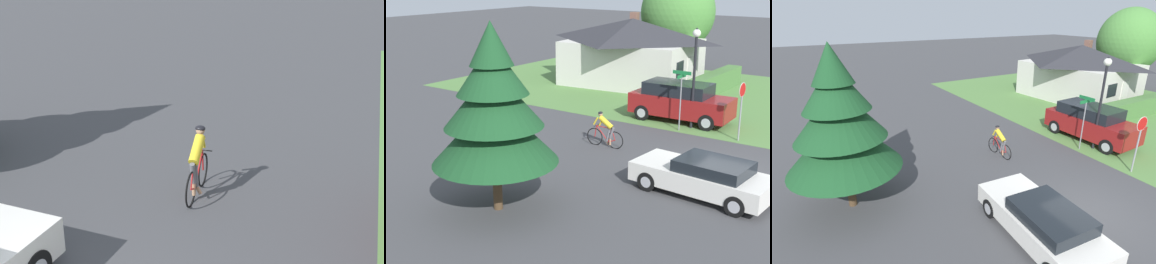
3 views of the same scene
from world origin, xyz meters
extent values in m
plane|color=#424244|center=(0.00, 0.00, 0.00)|extent=(140.00, 140.00, 0.00)
cube|color=beige|center=(12.45, 11.36, 1.41)|extent=(7.16, 8.43, 2.82)
pyramid|color=#2D2D33|center=(12.45, 11.36, 3.52)|extent=(7.74, 9.10, 1.40)
cube|color=silver|center=(12.83, 7.42, 1.00)|extent=(0.90, 0.15, 2.00)
cube|color=black|center=(11.03, 7.25, 1.55)|extent=(1.10, 0.17, 0.90)
cube|color=brown|center=(14.30, 12.32, 4.06)|extent=(0.55, 0.55, 0.80)
cube|color=#4C7A3D|center=(11.70, 5.72, 0.61)|extent=(8.93, 0.90, 1.22)
cube|color=silver|center=(-2.39, 0.06, 0.58)|extent=(2.16, 4.72, 0.65)
cube|color=black|center=(-2.41, -0.33, 1.09)|extent=(1.78, 2.38, 0.39)
cylinder|color=black|center=(-3.10, 1.68, 0.33)|extent=(0.32, 0.68, 0.67)
cylinder|color=#ADADB2|center=(-3.10, 1.68, 0.33)|extent=(0.31, 0.41, 0.39)
cylinder|color=black|center=(-1.47, 1.57, 0.33)|extent=(0.32, 0.68, 0.67)
cylinder|color=#ADADB2|center=(-1.47, 1.57, 0.33)|extent=(0.31, 0.41, 0.39)
cylinder|color=black|center=(-1.67, -1.55, 0.33)|extent=(0.32, 0.68, 0.67)
cylinder|color=#ADADB2|center=(-1.67, -1.55, 0.33)|extent=(0.31, 0.41, 0.39)
torus|color=black|center=(0.05, 4.94, 0.36)|extent=(0.08, 0.76, 0.76)
torus|color=black|center=(0.00, 5.92, 0.36)|extent=(0.08, 0.76, 0.76)
cylinder|color=#B21E1E|center=(0.04, 5.18, 0.53)|extent=(0.04, 0.18, 0.60)
cylinder|color=#B21E1E|center=(0.02, 5.55, 0.55)|extent=(0.07, 0.62, 0.66)
cylinder|color=#B21E1E|center=(0.03, 5.48, 0.85)|extent=(0.07, 0.74, 0.08)
cylinder|color=#B21E1E|center=(0.05, 5.09, 0.30)|extent=(0.05, 0.33, 0.16)
cylinder|color=#B21E1E|center=(0.05, 5.02, 0.59)|extent=(0.04, 0.21, 0.48)
cylinder|color=#B21E1E|center=(0.01, 5.88, 0.62)|extent=(0.04, 0.12, 0.52)
cylinder|color=black|center=(0.01, 5.85, 0.87)|extent=(0.44, 0.05, 0.02)
ellipsoid|color=black|center=(0.04, 5.11, 0.85)|extent=(0.09, 0.20, 0.05)
cylinder|color=slate|center=(0.04, 5.10, 0.65)|extent=(0.12, 0.25, 0.50)
cylinder|color=slate|center=(0.04, 5.26, 0.57)|extent=(0.12, 0.25, 0.66)
cylinder|color=tan|center=(0.04, 5.17, 0.27)|extent=(0.08, 0.08, 0.30)
cylinder|color=tan|center=(0.09, 5.33, 0.17)|extent=(0.17, 0.08, 0.21)
cylinder|color=yellow|center=(0.03, 5.39, 1.07)|extent=(0.25, 0.68, 0.55)
cylinder|color=yellow|center=(0.01, 5.61, 1.05)|extent=(0.08, 0.25, 0.35)
cylinder|color=yellow|center=(0.01, 5.89, 1.05)|extent=(0.08, 0.25, 0.35)
sphere|color=tan|center=(0.02, 5.66, 1.39)|extent=(0.19, 0.19, 0.19)
ellipsoid|color=black|center=(0.02, 5.66, 1.44)|extent=(0.22, 0.18, 0.12)
cube|color=maroon|center=(5.59, 4.56, 0.83)|extent=(2.13, 4.98, 0.97)
cube|color=black|center=(5.58, 4.76, 1.62)|extent=(1.84, 3.22, 0.60)
cylinder|color=black|center=(4.66, 6.20, 0.39)|extent=(0.31, 0.79, 0.78)
cylinder|color=#ADADB2|center=(4.66, 6.20, 0.39)|extent=(0.32, 0.46, 0.45)
cylinder|color=black|center=(6.40, 6.26, 0.39)|extent=(0.31, 0.79, 0.78)
cylinder|color=#ADADB2|center=(6.40, 6.26, 0.39)|extent=(0.32, 0.46, 0.45)
cylinder|color=black|center=(4.77, 2.86, 0.39)|extent=(0.31, 0.79, 0.78)
cylinder|color=#ADADB2|center=(4.77, 2.86, 0.39)|extent=(0.32, 0.46, 0.45)
cylinder|color=black|center=(6.51, 2.92, 0.39)|extent=(0.31, 0.79, 0.78)
cylinder|color=#ADADB2|center=(6.51, 2.92, 0.39)|extent=(0.32, 0.46, 0.45)
cylinder|color=gray|center=(4.12, 1.11, 1.01)|extent=(0.07, 0.07, 2.02)
cylinder|color=red|center=(4.12, 1.11, 2.28)|extent=(0.60, 0.06, 0.60)
cylinder|color=silver|center=(4.12, 1.11, 2.28)|extent=(0.64, 0.06, 0.64)
cylinder|color=black|center=(4.74, 3.62, 2.14)|extent=(0.12, 0.12, 4.29)
sphere|color=white|center=(4.74, 3.62, 4.46)|extent=(0.37, 0.37, 0.37)
cone|color=black|center=(4.74, 3.62, 4.64)|extent=(0.22, 0.22, 0.15)
cylinder|color=gray|center=(4.06, 3.92, 1.26)|extent=(0.06, 0.06, 2.51)
cube|color=#197238|center=(4.06, 3.92, 2.57)|extent=(0.90, 0.03, 0.16)
cube|color=#197238|center=(4.06, 3.92, 2.73)|extent=(0.03, 0.90, 0.16)
cylinder|color=#4C3823|center=(-7.11, 4.78, 0.79)|extent=(0.29, 0.29, 1.57)
cone|color=#194723|center=(-7.11, 4.78, 2.59)|extent=(3.84, 3.84, 2.03)
cone|color=#194723|center=(-7.11, 4.78, 3.58)|extent=(3.00, 3.00, 1.79)
cone|color=#194723|center=(-7.11, 4.78, 4.44)|extent=(2.15, 2.15, 1.54)
cone|color=#194723|center=(-7.11, 4.78, 5.17)|extent=(1.31, 1.31, 1.30)
cylinder|color=#4C3823|center=(16.94, 10.38, 1.10)|extent=(0.27, 0.27, 2.19)
ellipsoid|color=#4C893D|center=(16.94, 10.38, 4.38)|extent=(5.15, 5.15, 5.41)
camera|label=1|loc=(3.19, -4.38, 5.37)|focal=50.00mm
camera|label=2|loc=(-18.13, -6.22, 7.15)|focal=50.00mm
camera|label=3|loc=(-8.22, -5.31, 6.59)|focal=28.00mm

